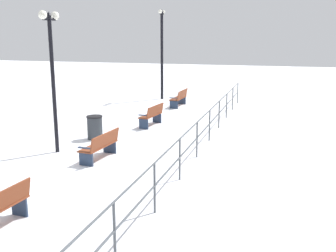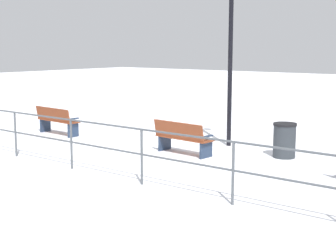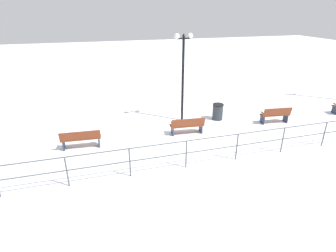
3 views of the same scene
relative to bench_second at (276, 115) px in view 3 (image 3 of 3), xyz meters
The scene contains 7 objects.
ground_plane 4.90m from the bench_second, 88.80° to the left, with size 80.00×80.00×0.00m, color white.
bench_second is the anchor object (origin of this frame).
bench_third 4.88m from the bench_second, 89.53° to the left, with size 0.69×1.66×0.87m.
bench_fourth 9.76m from the bench_second, 90.43° to the left, with size 0.59×1.70×0.87m.
lamppost_middle 5.52m from the bench_second, 68.71° to the left, with size 0.27×0.95×4.50m.
waterfront_railing 5.61m from the bench_second, 119.59° to the left, with size 0.05×23.41×1.15m.
trash_bin 2.98m from the bench_second, 63.32° to the left, with size 0.58×0.58×0.87m.
Camera 3 is at (-11.22, 4.18, 5.65)m, focal length 29.02 mm.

